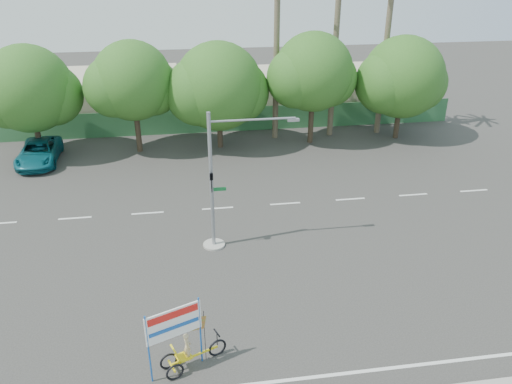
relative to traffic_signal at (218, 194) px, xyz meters
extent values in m
plane|color=#33302D|center=(2.20, -3.98, -2.92)|extent=(120.00, 120.00, 0.00)
cube|color=#336B3D|center=(2.20, 17.52, -1.92)|extent=(38.00, 0.08, 2.00)
cube|color=beige|center=(-7.80, 22.02, -0.92)|extent=(12.00, 8.00, 4.00)
cube|color=beige|center=(10.20, 22.02, -1.12)|extent=(14.00, 8.00, 3.60)
cylinder|color=#473828|center=(-11.80, 14.02, -1.16)|extent=(0.40, 0.40, 3.52)
sphere|color=#1F4F17|center=(-11.80, 14.02, 2.04)|extent=(6.00, 6.00, 6.00)
sphere|color=#1F4F17|center=(-10.45, 14.32, 1.48)|extent=(4.32, 4.32, 4.32)
sphere|color=#1F4F17|center=(-13.15, 13.77, 1.72)|extent=(4.56, 4.56, 4.56)
cylinder|color=#473828|center=(-4.80, 14.02, -1.05)|extent=(0.40, 0.40, 3.74)
sphere|color=#1F4F17|center=(-4.80, 14.02, 2.35)|extent=(5.60, 5.60, 5.60)
sphere|color=#1F4F17|center=(-3.54, 14.32, 1.76)|extent=(4.03, 4.03, 4.03)
sphere|color=#1F4F17|center=(-6.06, 13.77, 2.01)|extent=(4.26, 4.26, 4.26)
cylinder|color=#473828|center=(1.20, 14.02, -1.27)|extent=(0.40, 0.40, 3.30)
sphere|color=#1F4F17|center=(1.20, 14.02, 1.73)|extent=(6.40, 6.40, 6.40)
sphere|color=#1F4F17|center=(2.64, 14.32, 1.21)|extent=(4.61, 4.61, 4.61)
sphere|color=#1F4F17|center=(-0.24, 13.77, 1.43)|extent=(4.86, 4.86, 4.86)
cylinder|color=#473828|center=(8.20, 14.02, -0.98)|extent=(0.40, 0.40, 3.87)
sphere|color=#1F4F17|center=(8.20, 14.02, 2.54)|extent=(5.80, 5.80, 5.80)
sphere|color=#1F4F17|center=(9.50, 14.32, 1.92)|extent=(4.18, 4.18, 4.18)
sphere|color=#1F4F17|center=(6.89, 13.77, 2.19)|extent=(4.41, 4.41, 4.41)
cylinder|color=#473828|center=(15.20, 14.02, -1.20)|extent=(0.40, 0.40, 3.43)
sphere|color=#1F4F17|center=(15.20, 14.02, 1.92)|extent=(6.20, 6.20, 6.20)
sphere|color=#1F4F17|center=(16.59, 14.32, 1.37)|extent=(4.46, 4.46, 4.46)
sphere|color=#1F4F17|center=(13.80, 13.77, 1.61)|extent=(4.71, 4.71, 4.71)
cylinder|color=#70604C|center=(10.20, 15.52, 5.58)|extent=(0.44, 0.44, 17.00)
cylinder|color=#70604C|center=(14.20, 15.52, 4.58)|extent=(0.44, 0.44, 15.00)
cylinder|color=#70604C|center=(5.70, 15.52, 4.08)|extent=(0.44, 0.44, 14.00)
cylinder|color=gray|center=(-0.30, 0.02, -2.87)|extent=(1.10, 1.10, 0.10)
cylinder|color=gray|center=(-0.30, 0.02, 0.58)|extent=(0.18, 0.18, 7.00)
cylinder|color=gray|center=(1.70, 0.02, 3.63)|extent=(4.00, 0.10, 0.10)
cube|color=gray|center=(3.60, 0.02, 3.53)|extent=(0.55, 0.20, 0.12)
imported|color=black|center=(-0.30, -0.20, 0.68)|extent=(0.16, 0.20, 1.00)
cube|color=#14662D|center=(0.05, 0.02, 0.23)|extent=(0.70, 0.04, 0.18)
torus|color=black|center=(-0.72, -7.57, -2.60)|extent=(0.70, 0.34, 0.72)
torus|color=black|center=(-2.49, -7.97, -2.62)|extent=(0.65, 0.32, 0.67)
torus|color=black|center=(-2.27, -8.52, -2.62)|extent=(0.65, 0.32, 0.67)
cube|color=yellow|center=(-1.55, -7.91, -2.54)|extent=(1.69, 0.73, 0.06)
cube|color=yellow|center=(-2.38, -8.24, -2.60)|extent=(0.30, 0.61, 0.05)
cube|color=yellow|center=(-1.94, -8.07, -2.39)|extent=(0.66, 0.61, 0.06)
cube|color=yellow|center=(-2.21, -8.17, -2.09)|extent=(0.39, 0.50, 0.57)
cylinder|color=black|center=(-0.72, -7.57, -2.18)|extent=(0.04, 0.04, 0.58)
cube|color=black|center=(-0.72, -7.57, -1.89)|extent=(0.22, 0.46, 0.04)
imported|color=#CCB284|center=(-1.79, -8.01, -1.99)|extent=(0.41, 0.49, 1.14)
cylinder|color=#1751AE|center=(-3.07, -8.52, -1.49)|extent=(0.08, 0.08, 2.85)
cylinder|color=#1751AE|center=(-1.30, -7.81, -1.49)|extent=(0.08, 0.08, 2.85)
cube|color=white|center=(-2.19, -8.17, -0.75)|extent=(1.88, 0.80, 1.16)
cube|color=red|center=(-2.17, -8.20, -0.38)|extent=(1.67, 0.69, 0.27)
cube|color=#1751AE|center=(-2.17, -8.20, -0.91)|extent=(1.67, 0.69, 0.15)
cylinder|color=black|center=(-1.16, -7.75, -1.81)|extent=(0.03, 0.03, 2.22)
cube|color=red|center=(-1.50, -7.89, -1.12)|extent=(0.88, 0.37, 0.69)
imported|color=#0F5E6B|center=(-11.61, 12.81, -2.15)|extent=(2.81, 5.62, 1.53)
camera|label=1|loc=(-1.37, -21.63, 10.63)|focal=35.00mm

